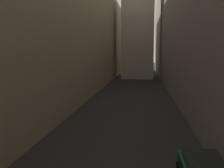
# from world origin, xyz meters

# --- Properties ---
(ground_plane) EXTENTS (264.00, 264.00, 0.00)m
(ground_plane) POSITION_xyz_m (0.00, 48.00, 0.00)
(ground_plane) COLOR black
(building_block_left) EXTENTS (11.67, 108.00, 19.34)m
(building_block_left) POSITION_xyz_m (-11.34, 50.00, 9.67)
(building_block_left) COLOR gray
(building_block_left) RESTS_ON ground
(building_block_right) EXTENTS (11.89, 108.00, 22.61)m
(building_block_right) POSITION_xyz_m (11.45, 50.00, 11.30)
(building_block_right) COLOR slate
(building_block_right) RESTS_ON ground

